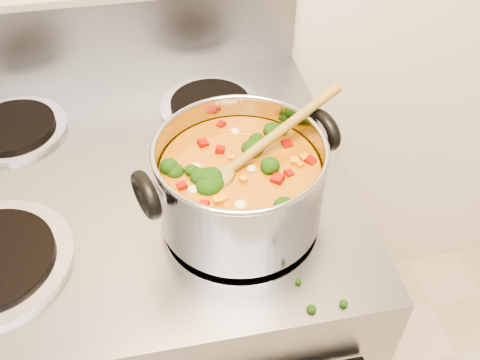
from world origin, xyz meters
name	(u,v)px	position (x,y,z in m)	size (l,w,h in m)	color
electric_range	(149,313)	(0.04, 1.16, 0.47)	(0.79, 0.71, 1.08)	gray
stockpot	(240,184)	(0.22, 1.02, 1.00)	(0.31, 0.25, 0.15)	#9C9DA4
wooden_spoon	(248,155)	(0.24, 1.02, 1.05)	(0.25, 0.15, 0.08)	olive
cooktop_crumbs	(313,284)	(0.30, 0.88, 0.92)	(0.14, 0.09, 0.01)	black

